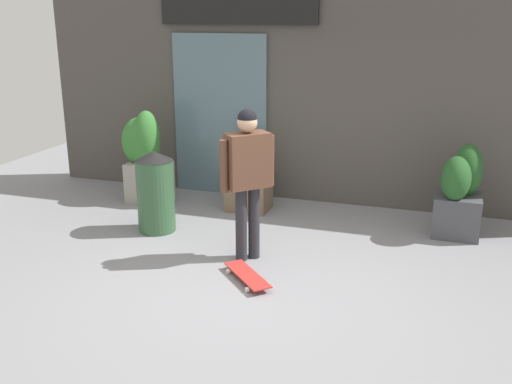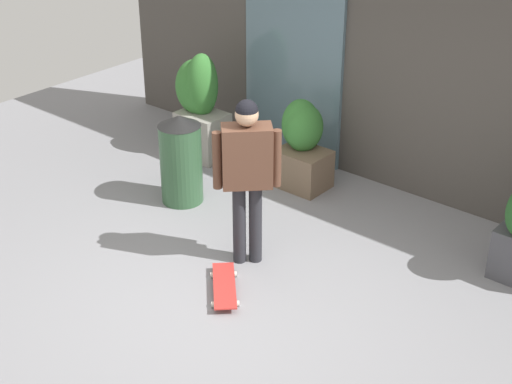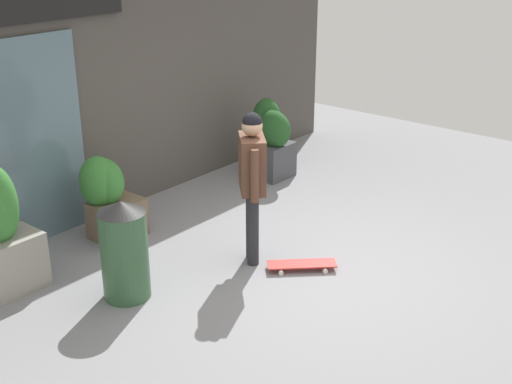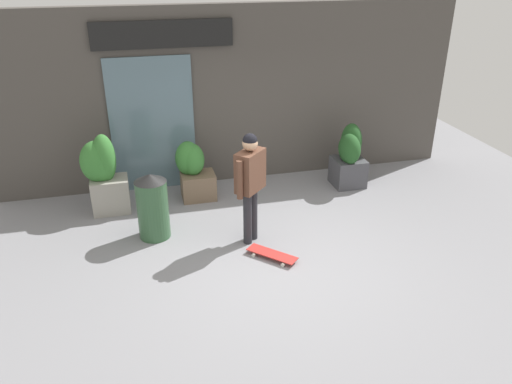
{
  "view_description": "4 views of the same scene",
  "coord_description": "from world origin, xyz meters",
  "px_view_note": "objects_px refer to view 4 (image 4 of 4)",
  "views": [
    {
      "loc": [
        1.76,
        -5.34,
        2.71
      ],
      "look_at": [
        -0.16,
        0.54,
        0.8
      ],
      "focal_mm": 40.99,
      "sensor_mm": 36.0,
      "label": 1
    },
    {
      "loc": [
        3.98,
        -4.4,
        4.2
      ],
      "look_at": [
        -0.16,
        0.54,
        0.8
      ],
      "focal_mm": 53.4,
      "sensor_mm": 36.0,
      "label": 2
    },
    {
      "loc": [
        -5.51,
        -3.86,
        3.6
      ],
      "look_at": [
        -0.16,
        0.54,
        0.8
      ],
      "focal_mm": 47.75,
      "sensor_mm": 36.0,
      "label": 3
    },
    {
      "loc": [
        -1.82,
        -5.96,
        4.04
      ],
      "look_at": [
        -0.16,
        0.54,
        0.8
      ],
      "focal_mm": 35.44,
      "sensor_mm": 36.0,
      "label": 4
    }
  ],
  "objects_px": {
    "skateboarder": "(250,177)",
    "planter_box_mid": "(349,156)",
    "planter_box_left": "(103,171)",
    "trash_bin": "(153,206)",
    "planter_box_right": "(193,169)",
    "skateboard": "(272,254)"
  },
  "relations": [
    {
      "from": "planter_box_mid",
      "to": "trash_bin",
      "type": "distance_m",
      "value": 3.82
    },
    {
      "from": "planter_box_right",
      "to": "trash_bin",
      "type": "distance_m",
      "value": 1.47
    },
    {
      "from": "skateboarder",
      "to": "trash_bin",
      "type": "distance_m",
      "value": 1.59
    },
    {
      "from": "planter_box_right",
      "to": "skateboard",
      "type": "bearing_deg",
      "value": -70.65
    },
    {
      "from": "skateboard",
      "to": "planter_box_mid",
      "type": "height_order",
      "value": "planter_box_mid"
    },
    {
      "from": "planter_box_left",
      "to": "skateboard",
      "type": "bearing_deg",
      "value": -42.41
    },
    {
      "from": "planter_box_left",
      "to": "trash_bin",
      "type": "xyz_separation_m",
      "value": [
        0.72,
        -1.06,
        -0.2
      ]
    },
    {
      "from": "skateboard",
      "to": "planter_box_left",
      "type": "relative_size",
      "value": 0.51
    },
    {
      "from": "skateboard",
      "to": "planter_box_right",
      "type": "height_order",
      "value": "planter_box_right"
    },
    {
      "from": "skateboard",
      "to": "planter_box_mid",
      "type": "distance_m",
      "value": 3.0
    },
    {
      "from": "planter_box_mid",
      "to": "planter_box_right",
      "type": "bearing_deg",
      "value": 176.33
    },
    {
      "from": "skateboarder",
      "to": "trash_bin",
      "type": "relative_size",
      "value": 1.64
    },
    {
      "from": "skateboarder",
      "to": "trash_bin",
      "type": "height_order",
      "value": "skateboarder"
    },
    {
      "from": "skateboarder",
      "to": "planter_box_mid",
      "type": "bearing_deg",
      "value": 79.32
    },
    {
      "from": "planter_box_right",
      "to": "trash_bin",
      "type": "xyz_separation_m",
      "value": [
        -0.79,
        -1.24,
        -0.02
      ]
    },
    {
      "from": "planter_box_right",
      "to": "trash_bin",
      "type": "height_order",
      "value": "trash_bin"
    },
    {
      "from": "planter_box_left",
      "to": "planter_box_mid",
      "type": "relative_size",
      "value": 1.18
    },
    {
      "from": "planter_box_right",
      "to": "planter_box_mid",
      "type": "height_order",
      "value": "planter_box_mid"
    },
    {
      "from": "skateboarder",
      "to": "skateboard",
      "type": "relative_size",
      "value": 2.5
    },
    {
      "from": "skateboarder",
      "to": "trash_bin",
      "type": "xyz_separation_m",
      "value": [
        -1.41,
        0.49,
        -0.54
      ]
    },
    {
      "from": "skateboarder",
      "to": "planter_box_left",
      "type": "xyz_separation_m",
      "value": [
        -2.12,
        1.55,
        -0.34
      ]
    },
    {
      "from": "planter_box_left",
      "to": "trash_bin",
      "type": "relative_size",
      "value": 1.29
    }
  ]
}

